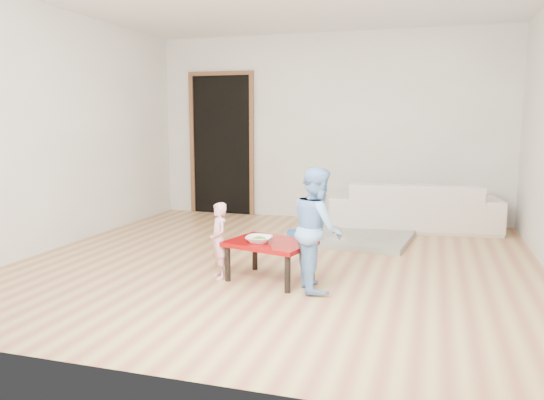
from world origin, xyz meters
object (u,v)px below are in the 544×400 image
at_px(sofa, 413,206).
at_px(basin, 302,236).
at_px(child_pink, 219,241).
at_px(red_table, 270,261).
at_px(bowl, 259,239).
at_px(child_blue, 317,229).

distance_m(sofa, basin, 1.64).
xyz_separation_m(child_pink, basin, (0.36, 1.64, -0.28)).
distance_m(sofa, red_table, 2.89).
bearing_deg(basin, sofa, 42.47).
distance_m(bowl, child_pink, 0.38).
relative_size(red_table, bowl, 3.10).
xyz_separation_m(sofa, child_pink, (-1.55, -2.73, 0.03)).
height_order(bowl, child_blue, child_blue).
xyz_separation_m(child_blue, basin, (-0.54, 1.69, -0.45)).
bearing_deg(basin, bowl, -89.23).
distance_m(bowl, basin, 1.69).
bearing_deg(sofa, bowl, 59.61).
distance_m(red_table, child_pink, 0.49).
relative_size(sofa, red_table, 3.00).
xyz_separation_m(red_table, child_blue, (0.44, -0.11, 0.34)).
relative_size(red_table, child_blue, 0.69).
bearing_deg(basin, child_pink, -102.32).
height_order(child_pink, child_blue, child_blue).
bearing_deg(bowl, sofa, 66.92).
xyz_separation_m(red_table, basin, (-0.10, 1.58, -0.12)).
bearing_deg(bowl, basin, 90.77).
relative_size(bowl, child_pink, 0.33).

